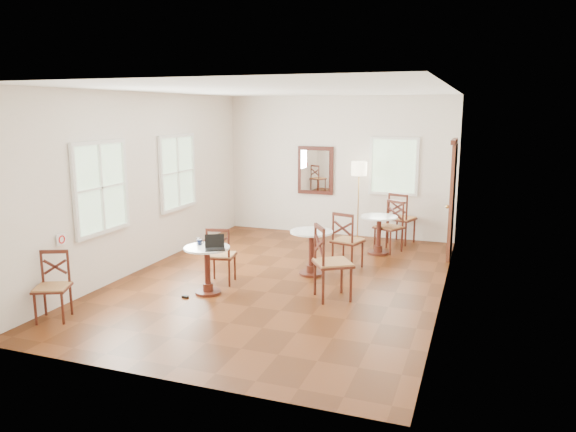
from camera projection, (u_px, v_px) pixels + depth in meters
The scene contains 17 objects.
ground at pixel (282, 280), 8.77m from camera, with size 7.00×7.00×0.00m, color #58280F.
room_shell at pixel (284, 162), 8.67m from camera, with size 5.02×7.02×3.01m.
cafe_table_near at pixel (207, 265), 8.04m from camera, with size 0.68×0.68×0.72m.
cafe_table_mid at pixel (311, 248), 8.96m from camera, with size 0.71×0.71×0.75m.
cafe_table_back at pixel (379, 230), 10.28m from camera, with size 0.69×0.69×0.73m.
chair_near_a at pixel (221, 255), 8.52m from camera, with size 0.50×0.50×0.92m.
chair_near_b at pixel (53, 286), 7.05m from camera, with size 0.55×0.55×0.90m.
chair_mid_a at pixel (347, 241), 9.31m from camera, with size 0.57×0.57×1.00m.
chair_mid_b at pixel (331, 262), 7.80m from camera, with size 0.70×0.70×1.10m.
chair_back_a at pixel (401, 218), 11.08m from camera, with size 0.61×0.61×1.05m.
chair_back_b at pixel (390, 227), 10.44m from camera, with size 0.61×0.61×0.99m.
floor_lamp at pixel (359, 174), 11.22m from camera, with size 0.32×0.32×1.65m.
laptop at pixel (215, 246), 7.86m from camera, with size 0.36×0.34×0.20m.
mouse at pixel (207, 245), 8.02m from camera, with size 0.09×0.06×0.03m, color black.
navy_mug at pixel (200, 242), 8.11m from camera, with size 0.10×0.07×0.08m.
water_glass at pixel (199, 242), 8.07m from camera, with size 0.06×0.06×0.11m, color white.
power_adapter at pixel (185, 297), 7.92m from camera, with size 0.09×0.05×0.04m, color black.
Camera 1 is at (2.95, -7.87, 2.71)m, focal length 33.76 mm.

